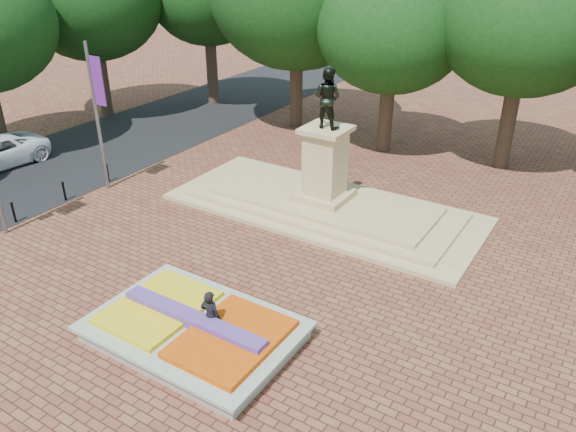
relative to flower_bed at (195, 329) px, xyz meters
The scene contains 6 objects.
ground 2.28m from the flower_bed, 117.19° to the left, with size 90.00×90.00×0.00m, color brown.
asphalt_street 17.49m from the flower_bed, 156.41° to the left, with size 9.00×90.00×0.02m, color black.
flower_bed is the anchor object (origin of this frame).
monument 10.07m from the flower_bed, 95.87° to the left, with size 14.00×6.00×6.40m.
tree_row_back 21.01m from the flower_bed, 86.26° to the left, with size 44.80×8.80×10.43m.
pedestrian 0.73m from the flower_bed, 29.72° to the left, with size 0.65×0.43×1.78m, color black.
Camera 1 is at (10.81, -12.09, 11.30)m, focal length 35.00 mm.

